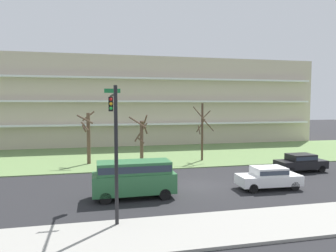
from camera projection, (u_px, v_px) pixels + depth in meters
ground at (198, 185)px, 23.24m from camera, size 160.00×160.00×0.00m
sidewalk_curb_near at (250, 225)px, 15.46m from camera, size 80.00×4.00×0.15m
grass_lawn_strip at (160, 155)px, 36.85m from camera, size 80.00×16.00×0.08m
apartment_building at (142, 102)px, 50.43m from camera, size 51.72×13.80×12.63m
tree_far_left at (88, 136)px, 31.04m from camera, size 1.72×1.77×5.29m
tree_left at (142, 138)px, 30.97m from camera, size 1.97×1.99×4.92m
tree_center at (202, 130)px, 32.89m from camera, size 2.21×2.00×6.04m
sedan_white_near_left at (269, 177)px, 22.24m from camera, size 4.47×1.97×1.57m
van_green_center_left at (134, 176)px, 20.10m from camera, size 5.22×2.05×2.36m
sedan_black_center_right at (301, 162)px, 27.91m from camera, size 4.45×1.93×1.57m
traffic_signal_mast at (114, 129)px, 16.75m from camera, size 0.90×5.33×6.88m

